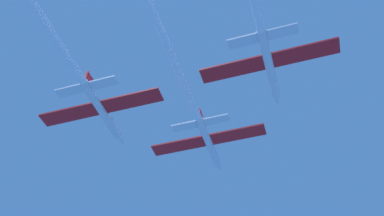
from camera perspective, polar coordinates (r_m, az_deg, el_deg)
jet_lead at (r=52.70m, az=-1.80°, el=4.82°), size 16.57×50.22×2.75m
jet_left_wing at (r=49.52m, az=-18.75°, el=10.44°), size 16.57×49.87×2.75m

